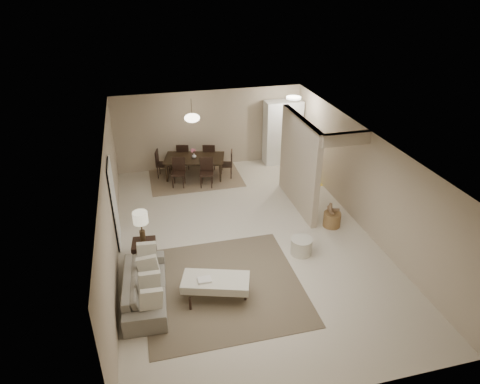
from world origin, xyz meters
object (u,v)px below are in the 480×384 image
object	(u,v)px
wicker_basket	(332,219)
side_table	(145,253)
pantry_cabinet	(282,132)
ottoman_bench	(216,283)
round_pouf	(301,246)
sofa	(145,287)
dining_table	(195,167)

from	to	relation	value
wicker_basket	side_table	bearing A→B (deg)	-175.05
pantry_cabinet	wicker_basket	size ratio (longest dim) A/B	4.77
ottoman_bench	round_pouf	distance (m)	2.41
sofa	side_table	xyz separation A→B (m)	(0.05, 1.20, -0.02)
wicker_basket	dining_table	xyz separation A→B (m)	(-2.94, 3.70, 0.13)
side_table	dining_table	distance (m)	4.46
pantry_cabinet	round_pouf	size ratio (longest dim) A/B	4.19
side_table	round_pouf	distance (m)	3.54
sofa	round_pouf	world-z (taller)	sofa
sofa	wicker_basket	world-z (taller)	sofa
side_table	ottoman_bench	bearing A→B (deg)	-48.94
ottoman_bench	side_table	world-z (taller)	side_table
side_table	wicker_basket	world-z (taller)	side_table
sofa	round_pouf	size ratio (longest dim) A/B	4.07
side_table	round_pouf	bearing A→B (deg)	-8.43
ottoman_bench	dining_table	distance (m)	5.62
sofa	dining_table	xyz separation A→B (m)	(1.80, 5.31, 0.02)
pantry_cabinet	dining_table	xyz separation A→B (m)	(-3.00, -0.45, -0.73)
round_pouf	dining_table	size ratio (longest dim) A/B	0.28
round_pouf	dining_table	xyz separation A→B (m)	(-1.75, 4.62, 0.12)
wicker_basket	round_pouf	bearing A→B (deg)	-142.11
pantry_cabinet	sofa	xyz separation A→B (m)	(-4.80, -5.76, -0.75)
ottoman_bench	dining_table	xyz separation A→B (m)	(0.44, 5.61, -0.06)
side_table	dining_table	world-z (taller)	dining_table
wicker_basket	pantry_cabinet	bearing A→B (deg)	89.08
sofa	wicker_basket	distance (m)	5.00
round_pouf	wicker_basket	bearing A→B (deg)	37.89
wicker_basket	ottoman_bench	bearing A→B (deg)	-150.55
dining_table	round_pouf	bearing A→B (deg)	-54.82
sofa	ottoman_bench	distance (m)	1.39
ottoman_bench	pantry_cabinet	bearing A→B (deg)	77.89
ottoman_bench	side_table	xyz separation A→B (m)	(-1.31, 1.50, -0.10)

